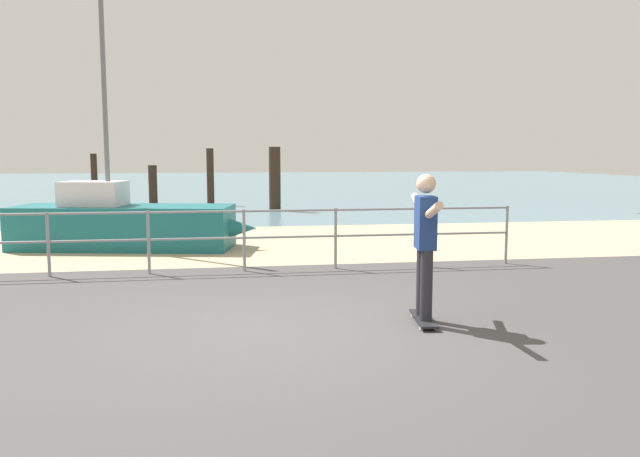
# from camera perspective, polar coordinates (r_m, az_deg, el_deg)

# --- Properties ---
(ground_plane) EXTENTS (24.00, 10.00, 0.04)m
(ground_plane) POSITION_cam_1_polar(r_m,az_deg,el_deg) (6.16, -3.88, -11.78)
(ground_plane) COLOR #474444
(ground_plane) RESTS_ON ground
(beach_strip) EXTENTS (24.00, 6.00, 0.04)m
(beach_strip) POSITION_cam_1_polar(r_m,az_deg,el_deg) (13.97, -6.87, -1.36)
(beach_strip) COLOR tan
(beach_strip) RESTS_ON ground
(sea_surface) EXTENTS (72.00, 50.00, 0.04)m
(sea_surface) POSITION_cam_1_polar(r_m,az_deg,el_deg) (41.87, -8.38, 3.99)
(sea_surface) COLOR slate
(sea_surface) RESTS_ON ground
(railing_fence) EXTENTS (10.81, 0.05, 1.05)m
(railing_fence) POSITION_cam_1_polar(r_m,az_deg,el_deg) (10.51, -11.06, -0.28)
(railing_fence) COLOR gray
(railing_fence) RESTS_ON ground
(sailboat) EXTENTS (5.07, 2.24, 5.71)m
(sailboat) POSITION_cam_1_polar(r_m,az_deg,el_deg) (13.55, -16.64, 0.40)
(sailboat) COLOR #19666B
(sailboat) RESTS_ON ground
(skateboard) EXTENTS (0.30, 0.82, 0.08)m
(skateboard) POSITION_cam_1_polar(r_m,az_deg,el_deg) (7.45, 9.32, -8.03)
(skateboard) COLOR black
(skateboard) RESTS_ON ground
(skateboarder) EXTENTS (0.28, 1.45, 1.65)m
(skateboarder) POSITION_cam_1_polar(r_m,az_deg,el_deg) (7.27, 9.46, -0.77)
(skateboarder) COLOR #26262B
(skateboarder) RESTS_ON skateboard
(groyne_post_0) EXTENTS (0.24, 0.24, 1.97)m
(groyne_post_0) POSITION_cam_1_polar(r_m,az_deg,el_deg) (25.98, -19.67, 4.21)
(groyne_post_0) COLOR #332319
(groyne_post_0) RESTS_ON ground
(groyne_post_1) EXTENTS (0.33, 0.33, 1.52)m
(groyne_post_1) POSITION_cam_1_polar(r_m,az_deg,el_deg) (25.44, -14.83, 3.83)
(groyne_post_1) COLOR #332319
(groyne_post_1) RESTS_ON ground
(groyne_post_2) EXTENTS (0.28, 0.28, 2.17)m
(groyne_post_2) POSITION_cam_1_polar(r_m,az_deg,el_deg) (24.56, -9.86, 4.61)
(groyne_post_2) COLOR #332319
(groyne_post_2) RESTS_ON ground
(groyne_post_3) EXTENTS (0.40, 0.40, 2.20)m
(groyne_post_3) POSITION_cam_1_polar(r_m,az_deg,el_deg) (21.79, -4.10, 4.47)
(groyne_post_3) COLOR #332319
(groyne_post_3) RESTS_ON ground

